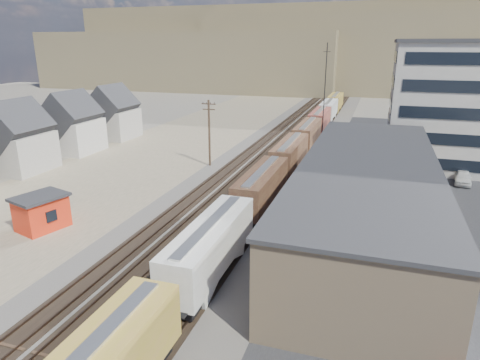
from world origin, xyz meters
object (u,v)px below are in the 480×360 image
(utility_pole_north, at_px, (209,132))
(maintenance_shed, at_px, (41,212))
(freight_train, at_px, (299,143))
(parked_car_white, at_px, (444,341))
(parked_car_blue, at_px, (405,152))

(utility_pole_north, bearing_deg, maintenance_shed, -105.27)
(freight_train, height_order, utility_pole_north, utility_pole_north)
(freight_train, xyz_separation_m, maintenance_shed, (-19.63, -34.46, -0.98))
(freight_train, distance_m, parked_car_white, 44.98)
(maintenance_shed, xyz_separation_m, parked_car_blue, (35.94, 41.67, -0.95))
(parked_car_white, bearing_deg, freight_train, 125.51)
(maintenance_shed, relative_size, parked_car_blue, 0.92)
(parked_car_white, bearing_deg, maintenance_shed, -177.57)
(parked_car_blue, bearing_deg, parked_car_white, -139.73)
(maintenance_shed, height_order, parked_car_blue, maintenance_shed)
(freight_train, bearing_deg, utility_pole_north, -148.23)
(parked_car_white, distance_m, parked_car_blue, 48.94)
(parked_car_white, xyz_separation_m, parked_car_blue, (-0.33, 48.94, 0.10))
(parked_car_blue, bearing_deg, utility_pole_north, 157.27)
(parked_car_blue, bearing_deg, freight_train, 153.71)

